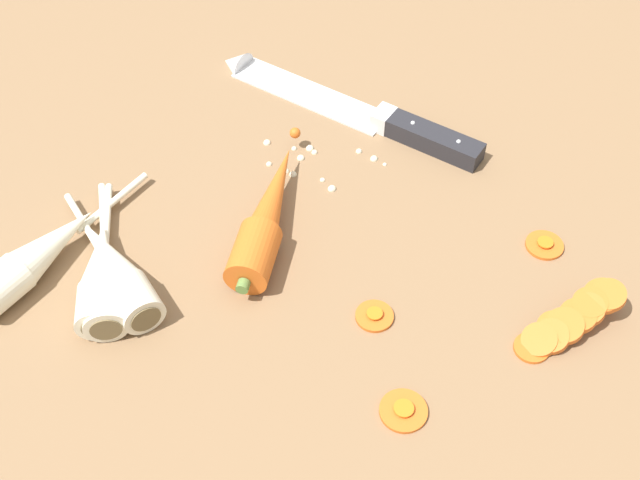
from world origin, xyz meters
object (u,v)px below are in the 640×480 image
parsnip_mid_right (117,272)px  parsnip_mid_left (37,257)px  parsnip_front (104,275)px  parsnip_back (101,275)px  carrot_slice_stray_far (545,244)px  chefs_knife (340,104)px  carrot_slice_stray_near (404,410)px  whole_carrot (267,216)px  carrot_slice_stack (571,319)px  carrot_slice_stray_mid (375,315)px

parsnip_mid_right → parsnip_mid_left: bearing=168.4°
parsnip_front → parsnip_back: size_ratio=1.01×
parsnip_back → carrot_slice_stray_far: (42.27, 6.35, -1.62)cm
chefs_knife → carrot_slice_stray_near: size_ratio=7.67×
parsnip_front → carrot_slice_stray_near: (27.31, -12.20, -1.62)cm
chefs_knife → parsnip_mid_right: (-20.38, -26.64, 1.33)cm
whole_carrot → carrot_slice_stack: bearing=-21.8°
parsnip_back → carrot_slice_stray_mid: 25.53cm
parsnip_front → carrot_slice_stray_mid: parsnip_front is taller
parsnip_front → carrot_slice_stack: size_ratio=1.85×
whole_carrot → carrot_slice_stray_near: (12.75, -19.98, -1.74)cm
parsnip_mid_left → carrot_slice_stray_far: parsnip_mid_left is taller
chefs_knife → carrot_slice_stray_mid: (3.50, -29.66, -0.29)cm
parsnip_mid_left → carrot_slice_stray_near: parsnip_mid_left is taller
carrot_slice_stray_mid → carrot_slice_stray_far: bearing=28.1°
parsnip_mid_left → carrot_slice_stray_far: (48.80, 4.35, -1.62)cm
whole_carrot → parsnip_front: size_ratio=1.17×
carrot_slice_stray_far → parsnip_mid_right: bearing=-171.6°
parsnip_mid_left → carrot_slice_stray_near: (34.11, -14.24, -1.62)cm
carrot_slice_stray_near → carrot_slice_stray_far: bearing=51.7°
carrot_slice_stray_near → carrot_slice_stray_mid: (-2.24, 9.57, 0.00)cm
parsnip_front → parsnip_back: same height
parsnip_mid_left → carrot_slice_stray_mid: size_ratio=5.45×
parsnip_front → carrot_slice_stack: parsnip_front is taller
parsnip_mid_right → parsnip_back: bearing=-166.3°
chefs_knife → carrot_slice_stray_near: 39.66cm
parsnip_back → carrot_slice_stray_mid: size_ratio=5.33×
whole_carrot → carrot_slice_stack: whole_carrot is taller
parsnip_mid_right → carrot_slice_stray_near: bearing=-25.8°
carrot_slice_stack → carrot_slice_stray_mid: (-17.44, 0.80, -1.10)cm
parsnip_mid_left → carrot_slice_stack: 49.62cm
carrot_slice_stray_far → parsnip_back: bearing=-171.5°
whole_carrot → parsnip_front: 16.51cm
carrot_slice_stack → chefs_knife: bearing=124.5°
chefs_knife → carrot_slice_stray_mid: 29.87cm
parsnip_mid_right → carrot_slice_stray_mid: 24.13cm
whole_carrot → carrot_slice_stray_near: 23.77cm
parsnip_mid_left → carrot_slice_stray_near: bearing=-22.7°
chefs_knife → carrot_slice_stray_far: (20.43, -20.64, -0.29)cm
chefs_knife → parsnip_mid_left: bearing=-138.6°
parsnip_mid_right → carrot_slice_stray_near: size_ratio=4.26×
carrot_slice_stray_far → parsnip_front: bearing=-171.3°
parsnip_mid_left → carrot_slice_stack: size_ratio=1.87×
carrot_slice_stray_near → carrot_slice_stray_mid: 9.83cm
parsnip_back → carrot_slice_stray_far: size_ratio=5.04×
parsnip_mid_right → carrot_slice_stack: parsnip_mid_right is taller
parsnip_mid_left → whole_carrot: bearing=15.0°
parsnip_mid_right → carrot_slice_stack: 41.50cm
carrot_slice_stack → carrot_slice_stray_near: size_ratio=2.52×
carrot_slice_stray_near → carrot_slice_stray_mid: size_ratio=1.16×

